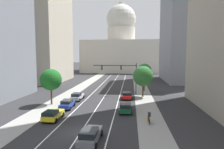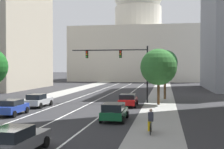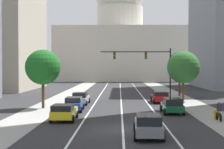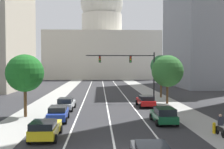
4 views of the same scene
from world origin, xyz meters
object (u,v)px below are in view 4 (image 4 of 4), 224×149
object	(u,v)px
car_silver	(66,104)
capitol_building	(102,45)
car_yellow	(45,129)
car_blue	(58,113)
car_green	(164,115)
traffic_signal_mast	(133,66)
fire_hydrant	(214,128)
cyclist	(220,125)
car_red	(146,101)
street_tree_near_right	(161,66)
street_tree_mid_left	(25,73)
street_tree_far_right	(167,71)

from	to	relation	value
car_silver	capitol_building	bearing A→B (deg)	-2.59
car_silver	car_yellow	bearing A→B (deg)	-178.67
car_blue	car_yellow	world-z (taller)	car_blue
car_green	traffic_signal_mast	distance (m)	14.96
fire_hydrant	cyclist	size ratio (longest dim) A/B	0.53
traffic_signal_mast	cyclist	world-z (taller)	traffic_signal_mast
car_green	car_yellow	size ratio (longest dim) A/B	1.05
car_red	fire_hydrant	world-z (taller)	car_red
car_red	street_tree_near_right	xyz separation A→B (m)	(4.19, 9.38, 4.43)
traffic_signal_mast	street_tree_mid_left	bearing A→B (deg)	-140.58
car_red	traffic_signal_mast	bearing A→B (deg)	13.89
car_blue	cyclist	distance (m)	14.69
traffic_signal_mast	street_tree_mid_left	distance (m)	16.44
car_blue	fire_hydrant	xyz separation A→B (m)	(13.25, -5.24, -0.32)
street_tree_near_right	car_yellow	bearing A→B (deg)	-120.85
street_tree_mid_left	street_tree_far_right	bearing A→B (deg)	25.91
car_yellow	street_tree_mid_left	world-z (taller)	street_tree_mid_left
cyclist	street_tree_mid_left	world-z (taller)	street_tree_mid_left
car_red	traffic_signal_mast	world-z (taller)	traffic_signal_mast
car_silver	street_tree_mid_left	bearing A→B (deg)	137.51
car_silver	street_tree_far_right	bearing A→B (deg)	-70.40
car_red	street_tree_far_right	distance (m)	5.65
capitol_building	street_tree_far_right	bearing A→B (deg)	-83.04
capitol_building	traffic_signal_mast	bearing A→B (deg)	-86.72
fire_hydrant	cyclist	bearing A→B (deg)	-80.96
cyclist	street_tree_mid_left	size ratio (longest dim) A/B	0.26
car_yellow	fire_hydrant	distance (m)	13.28
car_red	street_tree_mid_left	bearing A→B (deg)	112.39
capitol_building	car_red	world-z (taller)	capitol_building
car_red	fire_hydrant	xyz separation A→B (m)	(3.16, -13.59, -0.31)
street_tree_mid_left	traffic_signal_mast	bearing A→B (deg)	39.42
capitol_building	car_blue	bearing A→B (deg)	-93.60
car_blue	street_tree_far_right	world-z (taller)	street_tree_far_right
fire_hydrant	street_tree_near_right	xyz separation A→B (m)	(1.03, 22.97, 4.74)
car_green	street_tree_near_right	size ratio (longest dim) A/B	0.61
car_green	cyclist	distance (m)	5.66
car_green	car_yellow	bearing A→B (deg)	115.22
car_silver	traffic_signal_mast	size ratio (longest dim) A/B	0.44
car_red	car_silver	distance (m)	10.31
car_silver	car_green	distance (m)	12.70
street_tree_mid_left	street_tree_near_right	world-z (taller)	street_tree_near_right
street_tree_near_right	traffic_signal_mast	bearing A→B (deg)	-137.14
cyclist	street_tree_mid_left	xyz separation A→B (m)	(-17.16, 8.39, 3.76)
car_green	street_tree_far_right	size ratio (longest dim) A/B	0.63
car_yellow	traffic_signal_mast	xyz separation A→B (m)	(8.91, 18.92, 4.54)
cyclist	car_silver	bearing A→B (deg)	47.69
car_silver	street_tree_mid_left	size ratio (longest dim) A/B	0.67
car_blue	cyclist	size ratio (longest dim) A/B	2.43
car_red	traffic_signal_mast	xyz separation A→B (m)	(-1.18, 4.40, 4.55)
car_silver	car_blue	bearing A→B (deg)	-178.64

